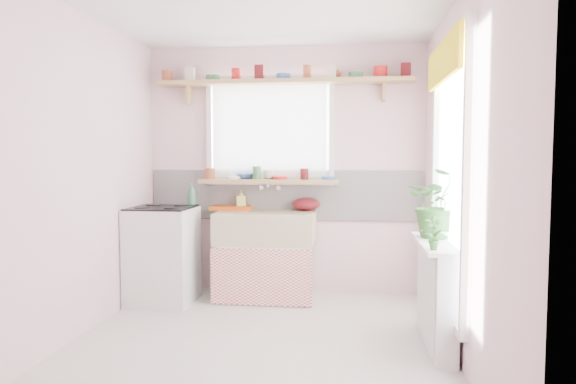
# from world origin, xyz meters

# --- Properties ---
(room) EXTENTS (3.20, 3.20, 3.20)m
(room) POSITION_xyz_m (0.66, 0.86, 1.37)
(room) COLOR beige
(room) RESTS_ON ground
(sink_unit) EXTENTS (0.95, 0.65, 1.11)m
(sink_unit) POSITION_xyz_m (-0.15, 1.29, 0.43)
(sink_unit) COLOR white
(sink_unit) RESTS_ON ground
(cooker) EXTENTS (0.58, 0.58, 0.93)m
(cooker) POSITION_xyz_m (-1.10, 1.05, 0.46)
(cooker) COLOR white
(cooker) RESTS_ON ground
(radiator_ledge) EXTENTS (0.22, 0.95, 0.78)m
(radiator_ledge) POSITION_xyz_m (1.30, 0.20, 0.40)
(radiator_ledge) COLOR white
(radiator_ledge) RESTS_ON ground
(windowsill) EXTENTS (1.40, 0.22, 0.04)m
(windowsill) POSITION_xyz_m (-0.15, 1.48, 1.14)
(windowsill) COLOR tan
(windowsill) RESTS_ON room
(pine_shelf) EXTENTS (2.52, 0.24, 0.04)m
(pine_shelf) POSITION_xyz_m (0.00, 1.47, 2.12)
(pine_shelf) COLOR tan
(pine_shelf) RESTS_ON room
(shelf_crockery) EXTENTS (2.47, 0.11, 0.12)m
(shelf_crockery) POSITION_xyz_m (-0.00, 1.47, 2.20)
(shelf_crockery) COLOR #A55133
(shelf_crockery) RESTS_ON pine_shelf
(sill_crockery) EXTENTS (1.35, 0.11, 0.12)m
(sill_crockery) POSITION_xyz_m (-0.20, 1.48, 1.21)
(sill_crockery) COLOR #A55133
(sill_crockery) RESTS_ON windowsill
(dish_tray) EXTENTS (0.41, 0.31, 0.04)m
(dish_tray) POSITION_xyz_m (-0.53, 1.50, 0.87)
(dish_tray) COLOR #DC5413
(dish_tray) RESTS_ON sink_unit
(colander) EXTENTS (0.34, 0.34, 0.13)m
(colander) POSITION_xyz_m (0.22, 1.50, 0.91)
(colander) COLOR maroon
(colander) RESTS_ON sink_unit
(jade_plant) EXTENTS (0.50, 0.44, 0.52)m
(jade_plant) POSITION_xyz_m (1.33, 0.38, 1.04)
(jade_plant) COLOR #336C2B
(jade_plant) RESTS_ON radiator_ledge
(fruit_bowl) EXTENTS (0.34, 0.34, 0.07)m
(fruit_bowl) POSITION_xyz_m (1.33, 0.39, 0.81)
(fruit_bowl) COLOR white
(fruit_bowl) RESTS_ON radiator_ledge
(herb_pot) EXTENTS (0.13, 0.09, 0.23)m
(herb_pot) POSITION_xyz_m (1.21, -0.15, 0.89)
(herb_pot) COLOR #34702C
(herb_pot) RESTS_ON radiator_ledge
(soap_bottle_sink) EXTENTS (0.11, 0.11, 0.20)m
(soap_bottle_sink) POSITION_xyz_m (-0.43, 1.50, 0.95)
(soap_bottle_sink) COLOR #EFF36C
(soap_bottle_sink) RESTS_ON sink_unit
(sill_cup) EXTENTS (0.14, 0.14, 0.09)m
(sill_cup) POSITION_xyz_m (-0.15, 1.54, 1.21)
(sill_cup) COLOR silver
(sill_cup) RESTS_ON windowsill
(sill_bowl) EXTENTS (0.23, 0.23, 0.06)m
(sill_bowl) POSITION_xyz_m (-0.40, 1.54, 1.19)
(sill_bowl) COLOR #345DAB
(sill_bowl) RESTS_ON windowsill
(shelf_vase) EXTENTS (0.16, 0.16, 0.14)m
(shelf_vase) POSITION_xyz_m (0.50, 1.53, 2.21)
(shelf_vase) COLOR #A45B32
(shelf_vase) RESTS_ON pine_shelf
(cooker_bottle) EXTENTS (0.09, 0.09, 0.22)m
(cooker_bottle) POSITION_xyz_m (-0.88, 1.27, 1.02)
(cooker_bottle) COLOR #3E7C54
(cooker_bottle) RESTS_ON cooker
(fruit) EXTENTS (0.20, 0.14, 0.10)m
(fruit) POSITION_xyz_m (1.34, 0.40, 0.87)
(fruit) COLOR orange
(fruit) RESTS_ON fruit_bowl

